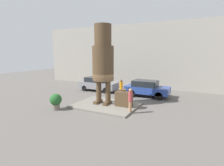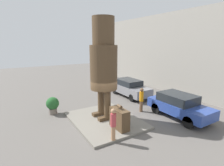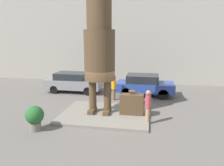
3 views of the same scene
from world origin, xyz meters
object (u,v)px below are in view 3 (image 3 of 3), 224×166
object	(u,v)px
giant_suitcase	(132,104)
worker_hivis	(114,87)
statue_figure	(99,48)
parked_car_grey	(73,82)
tourist	(148,105)
planter_pot	(35,117)
parked_car_blue	(144,85)

from	to	relation	value
giant_suitcase	worker_hivis	xyz separation A→B (m)	(-1.48, 2.83, 0.24)
statue_figure	giant_suitcase	distance (m)	3.48
giant_suitcase	parked_car_grey	xyz separation A→B (m)	(-4.93, 4.36, 0.10)
giant_suitcase	worker_hivis	distance (m)	3.20
tourist	planter_pot	bearing A→B (deg)	-161.90
parked_car_blue	tourist	bearing A→B (deg)	-86.06
statue_figure	parked_car_blue	xyz separation A→B (m)	(2.28, 4.28, -2.87)
statue_figure	giant_suitcase	size ratio (longest dim) A/B	4.51
giant_suitcase	statue_figure	bearing A→B (deg)	179.76
giant_suitcase	tourist	xyz separation A→B (m)	(0.88, -0.93, 0.32)
statue_figure	worker_hivis	distance (m)	3.95
planter_pot	worker_hivis	world-z (taller)	worker_hivis
statue_figure	tourist	bearing A→B (deg)	-19.62
parked_car_blue	statue_figure	bearing A→B (deg)	-118.08
worker_hivis	giant_suitcase	bearing A→B (deg)	-62.34
parked_car_grey	tourist	bearing A→B (deg)	-42.39
statue_figure	planter_pot	size ratio (longest dim) A/B	5.13
planter_pot	tourist	bearing A→B (deg)	18.10
giant_suitcase	worker_hivis	world-z (taller)	worker_hivis
parked_car_grey	worker_hivis	world-z (taller)	worker_hivis
giant_suitcase	parked_car_blue	distance (m)	4.32
giant_suitcase	tourist	world-z (taller)	tourist
statue_figure	planter_pot	xyz separation A→B (m)	(-2.48, -2.62, -3.02)
parked_car_blue	worker_hivis	distance (m)	2.48
parked_car_blue	worker_hivis	bearing A→B (deg)	-143.87
worker_hivis	parked_car_grey	bearing A→B (deg)	155.95
tourist	planter_pot	world-z (taller)	tourist
giant_suitcase	tourist	size ratio (longest dim) A/B	0.83
parked_car_grey	statue_figure	bearing A→B (deg)	-54.02
tourist	worker_hivis	world-z (taller)	tourist
giant_suitcase	worker_hivis	bearing A→B (deg)	117.66
parked_car_grey	worker_hivis	size ratio (longest dim) A/B	2.48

